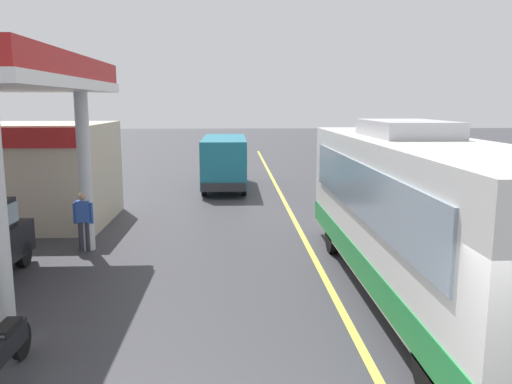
{
  "coord_description": "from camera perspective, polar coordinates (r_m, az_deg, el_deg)",
  "views": [
    {
      "loc": [
        -2.13,
        -4.32,
        4.06
      ],
      "look_at": [
        -1.5,
        10.0,
        1.6
      ],
      "focal_mm": 36.36,
      "sensor_mm": 36.0,
      "label": 1
    }
  ],
  "objects": [
    {
      "name": "pedestrian_near_pump",
      "position": [
        15.08,
        -18.45,
        -2.74
      ],
      "size": [
        0.55,
        0.22,
        1.66
      ],
      "color": "#33333F",
      "rests_on": "ground"
    },
    {
      "name": "lane_divider_stripe",
      "position": [
        19.85,
        3.69,
        -2.06
      ],
      "size": [
        0.16,
        50.0,
        0.01
      ],
      "primitive_type": "cube",
      "color": "#D8CC4C",
      "rests_on": "ground"
    },
    {
      "name": "motorcycle_parked_forecourt",
      "position": [
        8.89,
        -25.95,
        -15.3
      ],
      "size": [
        0.55,
        1.8,
        0.92
      ],
      "color": "black",
      "rests_on": "ground"
    },
    {
      "name": "ground",
      "position": [
        24.75,
        2.45,
        0.3
      ],
      "size": [
        120.0,
        120.0,
        0.0
      ],
      "primitive_type": "plane",
      "color": "#38383D"
    },
    {
      "name": "minibus_opposing_lane",
      "position": [
        24.87,
        -3.49,
        3.76
      ],
      "size": [
        2.04,
        6.13,
        2.44
      ],
      "color": "teal",
      "rests_on": "ground"
    },
    {
      "name": "coach_bus_main",
      "position": [
        11.33,
        17.37,
        -2.64
      ],
      "size": [
        2.6,
        11.04,
        3.69
      ],
      "color": "white",
      "rests_on": "ground"
    }
  ]
}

